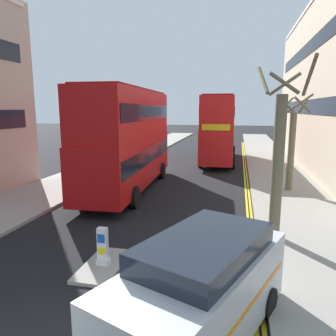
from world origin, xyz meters
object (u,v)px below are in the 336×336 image
(keep_left_bollard, at_px, (103,248))
(double_decker_bus_oncoming, at_px, (220,127))
(double_decker_bus_away, at_px, (128,137))
(taxi_minivan, at_px, (198,292))

(keep_left_bollard, height_order, double_decker_bus_oncoming, double_decker_bus_oncoming)
(double_decker_bus_away, relative_size, taxi_minivan, 2.11)
(taxi_minivan, bearing_deg, double_decker_bus_away, 115.21)
(double_decker_bus_oncoming, height_order, taxi_minivan, double_decker_bus_oncoming)
(keep_left_bollard, relative_size, double_decker_bus_oncoming, 0.10)
(keep_left_bollard, xyz_separation_m, taxi_minivan, (3.07, -2.44, 0.46))
(double_decker_bus_away, relative_size, double_decker_bus_oncoming, 1.01)
(double_decker_bus_oncoming, bearing_deg, double_decker_bus_away, -111.25)
(keep_left_bollard, height_order, double_decker_bus_away, double_decker_bus_away)
(double_decker_bus_oncoming, bearing_deg, taxi_minivan, -87.50)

